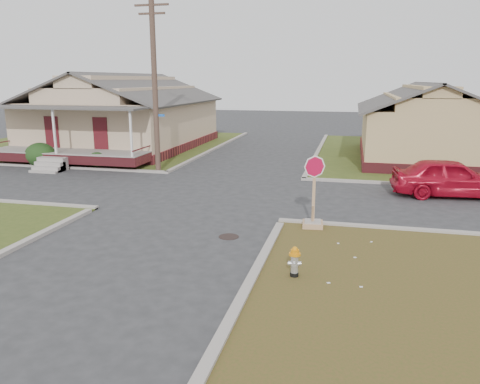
% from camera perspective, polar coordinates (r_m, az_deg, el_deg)
% --- Properties ---
extents(ground, '(120.00, 120.00, 0.00)m').
position_cam_1_polar(ground, '(15.89, -8.62, -4.25)').
color(ground, '#2C2C2F').
rests_on(ground, ground).
extents(verge_far_left, '(19.00, 19.00, 0.05)m').
position_cam_1_polar(verge_far_left, '(37.42, -16.87, 5.63)').
color(verge_far_left, '#384719').
rests_on(verge_far_left, ground).
extents(curbs, '(80.00, 40.00, 0.12)m').
position_cam_1_polar(curbs, '(20.43, -3.38, -0.10)').
color(curbs, '#9C948D').
rests_on(curbs, ground).
extents(manhole, '(0.64, 0.64, 0.01)m').
position_cam_1_polar(manhole, '(14.77, -1.38, -5.46)').
color(manhole, black).
rests_on(manhole, ground).
extents(corner_house, '(10.10, 15.50, 5.30)m').
position_cam_1_polar(corner_house, '(34.60, -13.88, 8.97)').
color(corner_house, maroon).
rests_on(corner_house, ground).
extents(side_house_yellow, '(7.60, 11.60, 4.70)m').
position_cam_1_polar(side_house_yellow, '(30.89, 21.48, 7.75)').
color(side_house_yellow, maroon).
rests_on(side_house_yellow, ground).
extents(utility_pole, '(1.80, 0.28, 9.00)m').
position_cam_1_polar(utility_pole, '(24.98, -10.36, 12.99)').
color(utility_pole, '#3F2B24').
rests_on(utility_pole, ground).
extents(fire_hydrant, '(0.29, 0.29, 0.78)m').
position_cam_1_polar(fire_hydrant, '(11.75, 6.68, -8.23)').
color(fire_hydrant, black).
rests_on(fire_hydrant, ground).
extents(stop_sign, '(0.68, 0.66, 2.40)m').
position_cam_1_polar(stop_sign, '(15.63, 8.90, -2.39)').
color(stop_sign, tan).
rests_on(stop_sign, ground).
extents(red_sedan, '(4.88, 2.30, 1.61)m').
position_cam_1_polar(red_sedan, '(21.52, 24.28, 1.61)').
color(red_sedan, '#B30C23').
rests_on(red_sedan, ground).
extents(hedge_left, '(1.61, 1.32, 1.23)m').
position_cam_1_polar(hedge_left, '(28.85, -23.15, 4.19)').
color(hedge_left, black).
rests_on(hedge_left, verge_far_left).
extents(hedge_right, '(1.23, 1.01, 0.94)m').
position_cam_1_polar(hedge_right, '(27.03, -17.02, 3.82)').
color(hedge_right, black).
rests_on(hedge_right, verge_far_left).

